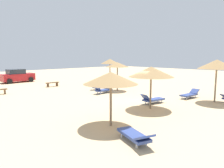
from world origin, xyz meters
TOP-DOWN VIEW (x-y plane):
  - ground_plane at (0.00, 0.00)m, footprint 80.00×80.00m
  - parasol_0 at (3.22, 5.53)m, footprint 2.30×2.30m
  - parasol_1 at (4.54, -3.26)m, footprint 2.67×2.67m
  - parasol_2 at (-4.61, -1.62)m, footprint 2.65×2.65m
  - parasol_3 at (6.27, 9.77)m, footprint 2.26×2.26m
  - parasol_4 at (-0.39, -0.99)m, footprint 2.89×2.89m
  - lounger_0 at (2.16, 6.98)m, footprint 1.72×1.84m
  - lounger_1 at (4.75, -1.25)m, footprint 1.96×0.86m
  - lounger_2 at (-5.34, -3.78)m, footprint 1.23×2.02m
  - lounger_3 at (6.96, 11.00)m, footprint 0.68×1.89m
  - lounger_4 at (0.89, -0.26)m, footprint 1.96×0.99m
  - lounger_5 at (1.12, 5.37)m, footprint 1.89×0.68m
  - bench_1 at (-0.09, 12.47)m, footprint 1.51×0.43m
  - parked_car at (-1.45, 19.13)m, footprint 4.04×2.06m

SIDE VIEW (x-z plane):
  - ground_plane at x=0.00m, z-range 0.00..0.00m
  - lounger_2 at x=-5.34m, z-range 0.00..0.62m
  - lounger_1 at x=4.75m, z-range -0.03..0.66m
  - lounger_0 at x=2.16m, z-range -0.05..0.69m
  - lounger_4 at x=0.89m, z-range -0.06..0.70m
  - lounger_5 at x=1.12m, z-range -0.06..0.70m
  - lounger_3 at x=6.96m, z-range -0.06..0.70m
  - bench_1 at x=-0.09m, z-range 0.10..0.59m
  - parked_car at x=-1.45m, z-range -0.04..1.68m
  - parasol_2 at x=-4.61m, z-range 1.03..3.71m
  - parasol_4 at x=-0.39m, z-range 1.04..3.79m
  - parasol_0 at x=3.22m, z-range 1.11..3.92m
  - parasol_3 at x=6.27m, z-range 1.21..4.26m
  - parasol_1 at x=4.54m, z-range 1.23..4.40m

